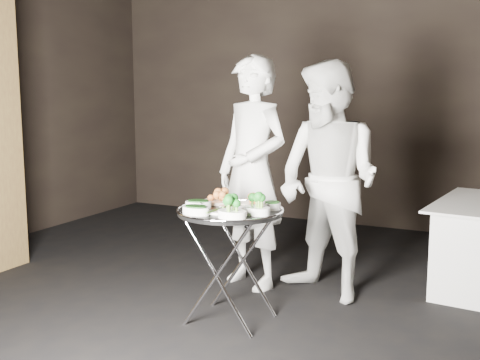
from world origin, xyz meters
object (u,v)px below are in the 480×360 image
at_px(tray_stand, 230,260).
at_px(waiter_right, 329,181).
at_px(serving_tray, 230,211).
at_px(waiter_left, 252,172).

xyz_separation_m(tray_stand, waiter_right, (0.44, 0.74, 0.46)).
bearing_deg(tray_stand, waiter_right, 59.27).
height_order(serving_tray, waiter_right, waiter_right).
xyz_separation_m(waiter_left, waiter_right, (0.63, -0.01, -0.03)).
distance_m(serving_tray, waiter_right, 0.87).
distance_m(tray_stand, waiter_left, 0.92).
distance_m(tray_stand, serving_tray, 0.34).
height_order(tray_stand, waiter_right, waiter_right).
bearing_deg(waiter_left, serving_tray, -55.40).
xyz_separation_m(tray_stand, serving_tray, (0.00, 0.00, 0.34)).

